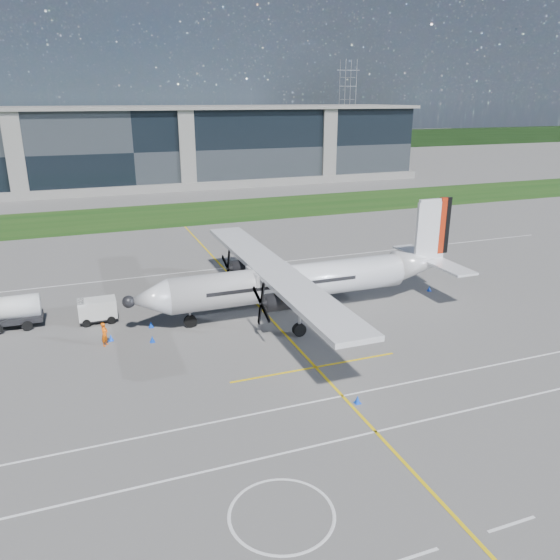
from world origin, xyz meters
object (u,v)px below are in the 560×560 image
Objects in this scene: safety_cone_tail at (429,288)px; safety_cone_nose_stbd at (151,324)px; safety_cone_fwd at (111,338)px; safety_cone_portwing at (357,399)px; ground_crew_person at (104,333)px; safety_cone_nose_port at (152,339)px; turboprop_aircraft at (302,261)px; baggage_tug at (98,311)px; pylon_east at (347,104)px.

safety_cone_nose_stbd is at bearing 178.83° from safety_cone_tail.
safety_cone_fwd is 1.00× the size of safety_cone_nose_stbd.
safety_cone_portwing is at bearing -47.54° from safety_cone_fwd.
ground_crew_person is 4.12× the size of safety_cone_tail.
ground_crew_person is 4.12× the size of safety_cone_nose_port.
safety_cone_nose_stbd and safety_cone_portwing have the same top height.
safety_cone_nose_stbd is (3.18, 1.47, 0.00)m from safety_cone_fwd.
safety_cone_nose_port is at bearing -172.18° from turboprop_aircraft.
safety_cone_fwd is at bearing 0.65° from ground_crew_person.
safety_cone_nose_stbd is (-12.49, 1.06, -4.21)m from turboprop_aircraft.
ground_crew_person is (0.22, -4.90, 0.08)m from baggage_tug.
safety_cone_fwd is (0.65, -4.18, -0.70)m from baggage_tug.
safety_cone_fwd is 1.00× the size of safety_cone_tail.
turboprop_aircraft is 59.41× the size of safety_cone_portwing.
safety_cone_fwd is 28.90m from safety_cone_tail.
safety_cone_fwd is 3.50m from safety_cone_nose_stbd.
safety_cone_nose_port is at bearing -174.96° from safety_cone_tail.
turboprop_aircraft reaches higher than baggage_tug.
safety_cone_nose_stbd is (-91.45, -145.26, -14.75)m from pylon_east.
turboprop_aircraft is 13.57m from safety_cone_nose_port.
safety_cone_portwing is (-2.57, -14.72, -4.21)m from turboprop_aircraft.
safety_cone_nose_stbd and safety_cone_tail have the same top height.
turboprop_aircraft is 14.43× the size of ground_crew_person.
turboprop_aircraft is at bearing -4.86° from safety_cone_nose_stbd.
safety_cone_nose_stbd is at bearing 175.14° from turboprop_aircraft.
baggage_tug is 6.31× the size of safety_cone_tail.
pylon_east is at bearing 61.64° from turboprop_aircraft.
baggage_tug is (-95.28, -142.55, -14.05)m from pylon_east.
baggage_tug is at bearing 173.75° from safety_cone_tail.
baggage_tug is 1.53× the size of ground_crew_person.
ground_crew_person is at bearing -120.61° from safety_cone_fwd.
ground_crew_person is at bearing 169.22° from safety_cone_nose_port.
safety_cone_fwd is at bearing -178.50° from turboprop_aircraft.
turboprop_aircraft reaches higher than safety_cone_nose_stbd.
safety_cone_nose_stbd is 25.71m from safety_cone_tail.
pylon_east is 174.82m from safety_cone_nose_port.
ground_crew_person is at bearing -87.41° from baggage_tug.
turboprop_aircraft is at bearing -177.67° from safety_cone_tail.
safety_cone_nose_port is (-0.30, -2.82, 0.00)m from safety_cone_nose_stbd.
baggage_tug reaches higher than safety_cone_nose_stbd.
pylon_east is at bearing 58.22° from safety_cone_nose_port.
ground_crew_person is 1.14m from safety_cone_fwd.
turboprop_aircraft reaches higher than safety_cone_portwing.
safety_cone_portwing is (13.52, -13.59, -0.78)m from ground_crew_person.
safety_cone_nose_port is (2.88, -1.35, 0.00)m from safety_cone_fwd.
safety_cone_fwd is 19.40m from safety_cone_portwing.
baggage_tug is at bearing 33.85° from ground_crew_person.
pylon_east reaches higher than safety_cone_nose_stbd.
pylon_east is 181.10m from safety_cone_portwing.
ground_crew_person is 4.12× the size of safety_cone_portwing.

